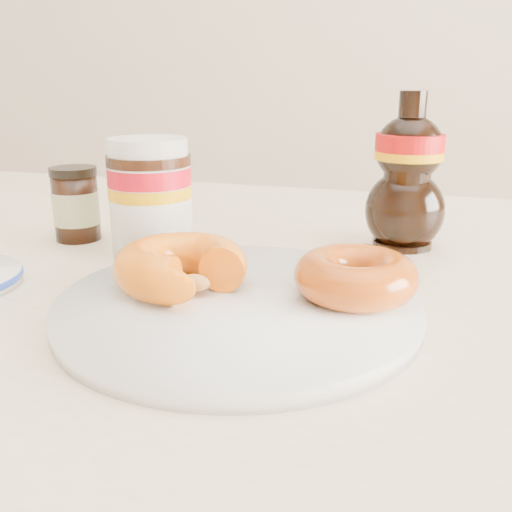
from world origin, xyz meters
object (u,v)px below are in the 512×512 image
(donut_bitten, at_px, (181,266))
(donut_whole, at_px, (356,276))
(nutella_jar, at_px, (150,192))
(dark_jar, at_px, (76,205))
(syrup_bottle, at_px, (407,172))
(plate, at_px, (238,305))
(dining_table, at_px, (266,346))

(donut_bitten, height_order, donut_whole, donut_bitten)
(nutella_jar, xyz_separation_m, dark_jar, (-0.11, 0.02, -0.03))
(donut_bitten, xyz_separation_m, syrup_bottle, (0.17, 0.24, 0.05))
(donut_bitten, bearing_deg, nutella_jar, 121.53)
(nutella_jar, bearing_deg, syrup_bottle, 22.13)
(plate, relative_size, nutella_jar, 2.36)
(nutella_jar, height_order, syrup_bottle, syrup_bottle)
(plate, distance_m, dark_jar, 0.30)
(dining_table, distance_m, nutella_jar, 0.20)
(nutella_jar, distance_m, syrup_bottle, 0.28)
(plate, relative_size, donut_bitten, 2.64)
(dining_table, height_order, dark_jar, dark_jar)
(nutella_jar, relative_size, dark_jar, 1.45)
(donut_whole, bearing_deg, syrup_bottle, 82.78)
(nutella_jar, distance_m, dark_jar, 0.12)
(dining_table, height_order, nutella_jar, nutella_jar)
(plate, relative_size, donut_whole, 2.96)
(plate, bearing_deg, dining_table, 94.19)
(donut_whole, bearing_deg, nutella_jar, 155.91)
(plate, height_order, donut_bitten, donut_bitten)
(dining_table, height_order, donut_bitten, donut_bitten)
(donut_whole, relative_size, syrup_bottle, 0.58)
(donut_bitten, bearing_deg, donut_whole, 5.13)
(donut_bitten, distance_m, syrup_bottle, 0.30)
(plate, xyz_separation_m, dark_jar, (-0.26, 0.16, 0.03))
(dining_table, relative_size, donut_whole, 13.95)
(dining_table, xyz_separation_m, donut_whole, (0.10, -0.08, 0.12))
(dark_jar, bearing_deg, donut_whole, -20.51)
(syrup_bottle, relative_size, dark_jar, 1.99)
(dining_table, xyz_separation_m, nutella_jar, (-0.14, 0.02, 0.15))
(donut_bitten, relative_size, dark_jar, 1.30)
(donut_whole, bearing_deg, dining_table, 140.25)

